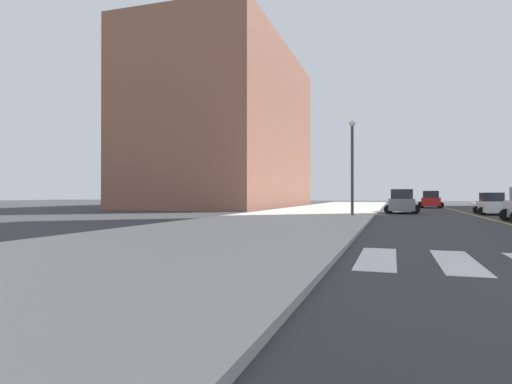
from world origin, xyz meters
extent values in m
cube|color=#B2ADA3|center=(-12.20, 20.00, 0.07)|extent=(10.00, 120.00, 0.15)
cube|color=silver|center=(-6.30, 4.00, 0.01)|extent=(0.90, 4.00, 0.01)
cube|color=silver|center=(-4.50, 4.00, 0.01)|extent=(0.90, 4.00, 0.01)
cube|color=yellow|center=(0.00, 40.00, 0.01)|extent=(0.16, 80.00, 0.01)
cube|color=brown|center=(-26.77, 46.38, 10.31)|extent=(16.00, 32.00, 20.63)
cube|color=red|center=(-1.64, 48.83, 0.75)|extent=(2.25, 4.66, 0.98)
cube|color=#1E2328|center=(-1.66, 48.56, 1.63)|extent=(1.84, 2.36, 0.83)
cylinder|color=black|center=(-0.53, 50.21, 0.37)|extent=(0.75, 0.27, 0.74)
cylinder|color=black|center=(-2.64, 50.29, 0.37)|extent=(0.75, 0.27, 0.74)
cylinder|color=black|center=(-0.64, 47.37, 0.37)|extent=(0.75, 0.27, 0.74)
cylinder|color=black|center=(-2.76, 47.46, 0.37)|extent=(0.75, 0.27, 0.74)
cube|color=slate|center=(-5.21, 31.79, 0.75)|extent=(2.21, 4.63, 0.98)
cube|color=#1E2328|center=(-5.22, 31.52, 1.63)|extent=(1.81, 2.34, 0.83)
cylinder|color=black|center=(-4.11, 33.17, 0.37)|extent=(0.75, 0.26, 0.74)
cylinder|color=black|center=(-6.21, 33.24, 0.37)|extent=(0.75, 0.26, 0.74)
cylinder|color=black|center=(-4.20, 30.34, 0.37)|extent=(0.75, 0.26, 0.74)
cylinder|color=black|center=(-6.31, 30.41, 0.37)|extent=(0.75, 0.26, 0.74)
cylinder|color=black|center=(0.50, 21.98, 0.37)|extent=(0.74, 0.26, 0.73)
cube|color=silver|center=(1.53, 31.03, 0.64)|extent=(1.85, 3.95, 0.84)
cube|color=#1E2328|center=(1.54, 31.26, 1.40)|extent=(1.53, 1.99, 0.71)
cylinder|color=black|center=(0.60, 29.84, 0.32)|extent=(0.64, 0.22, 0.63)
cylinder|color=black|center=(2.41, 29.80, 0.32)|extent=(0.64, 0.22, 0.63)
cylinder|color=black|center=(0.66, 32.26, 0.32)|extent=(0.64, 0.22, 0.63)
cylinder|color=black|center=(2.46, 32.22, 0.32)|extent=(0.64, 0.22, 0.63)
cylinder|color=#38383D|center=(-8.67, 23.68, 3.30)|extent=(0.20, 0.20, 6.29)
sphere|color=silver|center=(-8.67, 23.68, 6.59)|extent=(0.44, 0.44, 0.44)
camera|label=1|loc=(-5.92, -7.06, 1.57)|focal=30.17mm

